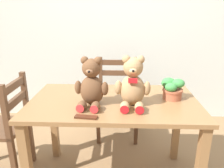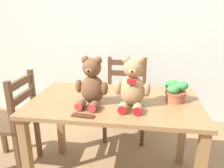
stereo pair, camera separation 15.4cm
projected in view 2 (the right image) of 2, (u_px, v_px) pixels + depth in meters
The scene contains 8 objects.
wall_back at pixel (129, 19), 2.68m from camera, with size 8.00×0.04×2.60m, color silver.
dining_table at pixel (115, 114), 1.70m from camera, with size 1.27×0.74×0.74m.
wooden_chair_behind at pixel (126, 97), 2.49m from camera, with size 0.45×0.41×0.89m.
wooden_chair_side at pixel (11, 122), 1.93m from camera, with size 0.41×0.38×0.90m.
teddy_bear_left at pixel (92, 84), 1.55m from camera, with size 0.25×0.25×0.35m.
teddy_bear_right at pixel (132, 85), 1.51m from camera, with size 0.25×0.25×0.36m.
potted_plant at pixel (175, 91), 1.62m from camera, with size 0.17×0.16×0.16m.
chocolate_bar at pixel (83, 116), 1.40m from camera, with size 0.15×0.04×0.01m, color #472314.
Camera 2 is at (0.20, -1.16, 1.38)m, focal length 35.00 mm.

